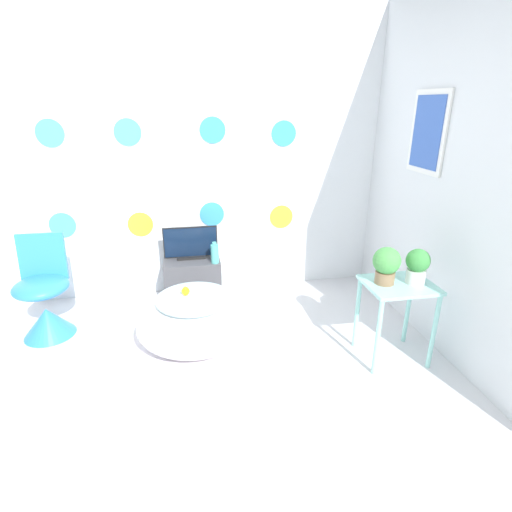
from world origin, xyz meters
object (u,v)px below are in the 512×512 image
(chair, at_px, (45,304))
(tv, at_px, (191,244))
(bathtub, at_px, (195,323))
(potted_plant_right, at_px, (417,265))
(vase, at_px, (215,253))
(potted_plant_left, at_px, (386,264))

(chair, height_order, tv, chair)
(bathtub, distance_m, potted_plant_right, 1.62)
(chair, bearing_deg, vase, 10.07)
(bathtub, xyz_separation_m, chair, (-1.16, 0.43, 0.04))
(bathtub, distance_m, vase, 0.76)
(potted_plant_left, bearing_deg, chair, 163.18)
(potted_plant_right, bearing_deg, chair, 163.73)
(tv, height_order, potted_plant_right, potted_plant_right)
(chair, relative_size, potted_plant_left, 3.11)
(tv, relative_size, vase, 2.52)
(chair, bearing_deg, bathtub, -20.42)
(chair, xyz_separation_m, tv, (1.17, 0.40, 0.29))
(bathtub, height_order, tv, tv)
(bathtub, bearing_deg, chair, 159.58)
(bathtub, xyz_separation_m, potted_plant_right, (1.51, -0.35, 0.50))
(bathtub, xyz_separation_m, vase, (0.21, 0.68, 0.29))
(chair, distance_m, vase, 1.41)
(bathtub, bearing_deg, tv, 89.76)
(chair, relative_size, vase, 4.19)
(potted_plant_right, bearing_deg, bathtub, 167.06)
(potted_plant_left, bearing_deg, bathtub, 166.51)
(vase, relative_size, potted_plant_right, 0.78)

